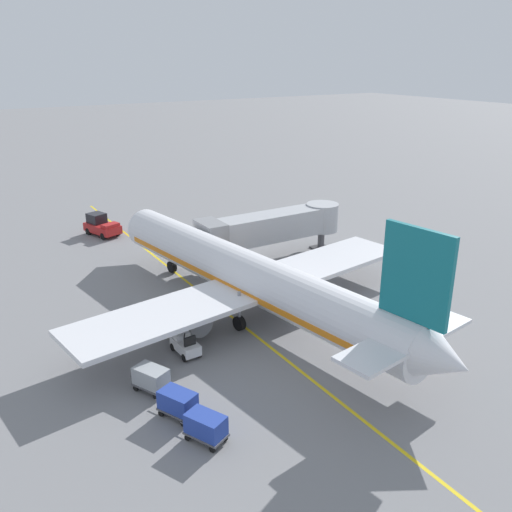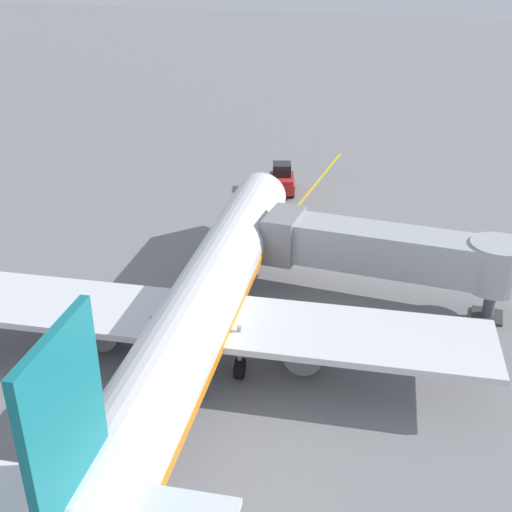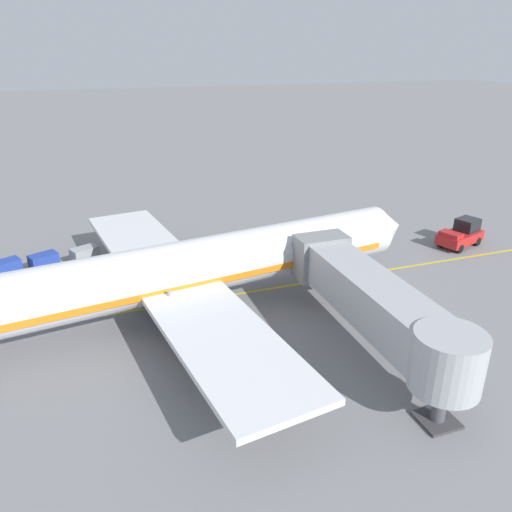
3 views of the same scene
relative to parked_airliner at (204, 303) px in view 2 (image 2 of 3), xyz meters
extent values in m
plane|color=slate|center=(-1.48, -0.39, -3.19)|extent=(400.00, 400.00, 0.00)
cube|color=gold|center=(-1.48, -0.39, -3.18)|extent=(0.24, 80.00, 0.01)
cylinder|color=silver|center=(-0.04, 0.27, 0.10)|extent=(8.33, 32.20, 3.70)
cube|color=orange|center=(-0.04, 0.27, -0.36)|extent=(8.00, 29.67, 0.44)
cone|color=silver|center=(-2.55, 17.29, 0.10)|extent=(3.94, 2.90, 3.63)
cube|color=black|center=(-2.29, 15.50, 0.75)|extent=(2.91, 1.49, 0.60)
cube|color=silver|center=(0.11, -0.72, -0.55)|extent=(30.44, 9.53, 0.36)
cylinder|color=gray|center=(-5.45, -0.73, -1.80)|extent=(2.45, 3.46, 2.00)
cylinder|color=gray|center=(5.43, 0.88, -1.80)|extent=(2.45, 3.46, 2.00)
cube|color=#14707A|center=(2.15, -14.57, 4.70)|extent=(0.96, 4.40, 5.50)
cube|color=silver|center=(2.12, -14.37, 0.65)|extent=(10.27, 4.03, 0.24)
cylinder|color=black|center=(-1.68, 11.35, -2.64)|extent=(0.61, 1.15, 1.10)
cylinder|color=gray|center=(-1.68, 11.35, -1.09)|extent=(0.24, 0.24, 2.00)
cylinder|color=black|center=(-2.02, -2.04, -2.64)|extent=(0.61, 1.15, 1.10)
cylinder|color=gray|center=(-2.02, -2.04, -1.09)|extent=(0.24, 0.24, 2.00)
cylinder|color=black|center=(2.53, -1.37, -2.64)|extent=(0.61, 1.15, 1.10)
cylinder|color=gray|center=(2.53, -1.37, -1.09)|extent=(0.24, 0.24, 2.00)
cube|color=#A8AAAF|center=(7.60, 9.27, 0.30)|extent=(13.79, 2.80, 2.60)
cube|color=gray|center=(1.50, 9.27, 0.30)|extent=(2.00, 3.50, 2.99)
cylinder|color=#A8AAAF|center=(14.49, 9.27, 0.30)|extent=(3.36, 3.36, 2.86)
cylinder|color=#4C4C51|center=(14.49, 9.27, -2.09)|extent=(0.70, 0.70, 2.19)
cube|color=#38383A|center=(14.49, 9.27, -3.11)|extent=(1.80, 1.80, 0.16)
cube|color=#B21E1E|center=(-3.87, 25.97, -2.34)|extent=(3.48, 4.87, 0.90)
cube|color=black|center=(-4.18, 26.91, -1.34)|extent=(2.15, 2.28, 1.10)
cube|color=#B21E1E|center=(-3.38, 24.51, -1.71)|extent=(2.12, 1.64, 0.36)
cylinder|color=black|center=(-2.53, 24.91, -2.79)|extent=(0.59, 0.87, 0.80)
cylinder|color=black|center=(-4.30, 24.32, -2.79)|extent=(0.59, 0.87, 0.80)
cylinder|color=black|center=(-3.43, 27.63, -2.79)|extent=(0.59, 0.87, 0.80)
cylinder|color=black|center=(-5.21, 27.03, -2.79)|extent=(0.59, 0.87, 0.80)
cube|color=silver|center=(-6.92, -3.14, -2.56)|extent=(1.31, 2.55, 0.70)
cube|color=silver|center=(-6.95, -2.46, -1.99)|extent=(1.06, 1.09, 0.44)
cube|color=black|center=(-6.89, -3.83, -1.89)|extent=(0.85, 0.20, 0.64)
cylinder|color=black|center=(-6.92, -3.02, -1.91)|extent=(0.09, 0.27, 0.54)
cylinder|color=black|center=(-7.49, -2.29, -2.91)|extent=(0.22, 0.57, 0.56)
cylinder|color=black|center=(-6.42, -2.25, -2.91)|extent=(0.22, 0.57, 0.56)
cylinder|color=black|center=(-7.42, -4.04, -2.91)|extent=(0.22, 0.57, 0.56)
cylinder|color=black|center=(-6.34, -3.99, -2.91)|extent=(0.22, 0.57, 0.56)
cylinder|color=#232328|center=(-7.23, 0.32, -2.76)|extent=(0.15, 0.15, 0.85)
cylinder|color=#232328|center=(-7.10, 0.17, -2.76)|extent=(0.15, 0.15, 0.85)
cube|color=yellow|center=(-7.17, 0.25, -2.04)|extent=(0.43, 0.44, 0.60)
cylinder|color=yellow|center=(-7.33, 0.44, -2.09)|extent=(0.21, 0.23, 0.57)
cylinder|color=yellow|center=(-7.00, 0.06, -2.09)|extent=(0.21, 0.23, 0.57)
sphere|color=beige|center=(-7.17, 0.25, -1.61)|extent=(0.22, 0.22, 0.22)
cube|color=red|center=(-7.17, 0.25, -1.59)|extent=(0.23, 0.25, 0.10)
camera|label=1|loc=(-20.03, -33.68, 16.13)|focal=38.23mm
camera|label=2|loc=(12.41, -26.50, 16.96)|focal=44.53mm
camera|label=3|loc=(29.44, -5.26, 13.57)|focal=34.72mm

